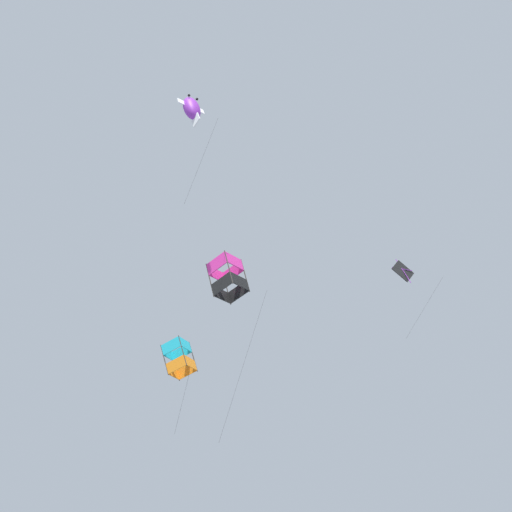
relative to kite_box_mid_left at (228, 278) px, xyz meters
name	(u,v)px	position (x,y,z in m)	size (l,w,h in m)	color
kite_box_mid_left	(228,278)	(0.00, 0.00, 0.00)	(2.68, 2.49, 9.66)	#DB2D93
kite_diamond_near_right	(403,271)	(-0.45, -12.78, 3.81)	(2.70, 2.66, 6.05)	black
kite_fish_highest	(192,109)	(-0.77, 3.02, 8.53)	(2.15, 1.70, 7.60)	purple
kite_box_upper_right	(179,358)	(6.23, -1.17, -2.31)	(2.15, 1.91, 5.40)	#1EB2C6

